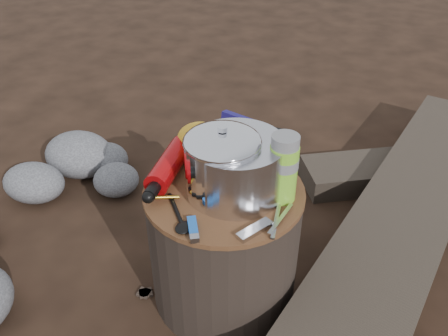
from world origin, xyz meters
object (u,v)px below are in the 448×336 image
(fuel_bottle, at_px, (169,165))
(thermos, at_px, (283,168))
(camping_pot, at_px, (223,163))
(stump, at_px, (224,244))
(log_main, at_px, (403,221))
(travel_mug, at_px, (273,155))

(fuel_bottle, relative_size, thermos, 1.47)
(camping_pot, distance_m, thermos, 0.16)
(camping_pot, distance_m, fuel_bottle, 0.19)
(stump, xyz_separation_m, log_main, (0.52, 0.45, -0.13))
(thermos, bearing_deg, fuel_bottle, -179.26)
(stump, bearing_deg, log_main, 40.80)
(fuel_bottle, distance_m, travel_mug, 0.29)
(camping_pot, xyz_separation_m, fuel_bottle, (-0.17, 0.03, -0.07))
(stump, height_order, log_main, stump)
(fuel_bottle, bearing_deg, stump, -9.39)
(thermos, relative_size, travel_mug, 1.50)
(log_main, bearing_deg, camping_pot, -124.51)
(camping_pot, bearing_deg, stump, 97.43)
(log_main, xyz_separation_m, fuel_bottle, (-0.69, -0.44, 0.36))
(log_main, height_order, travel_mug, travel_mug)
(stump, distance_m, camping_pot, 0.30)
(thermos, xyz_separation_m, travel_mug, (-0.05, 0.10, -0.03))
(log_main, distance_m, thermos, 0.71)
(travel_mug, bearing_deg, stump, -131.36)
(fuel_bottle, bearing_deg, log_main, 27.68)
(fuel_bottle, xyz_separation_m, travel_mug, (0.27, 0.10, 0.03))
(stump, height_order, fuel_bottle, fuel_bottle)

